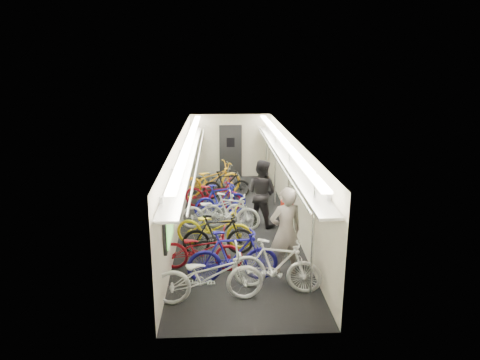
{
  "coord_description": "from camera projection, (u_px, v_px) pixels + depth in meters",
  "views": [
    {
      "loc": [
        -0.46,
        -10.99,
        4.29
      ],
      "look_at": [
        0.12,
        0.3,
        1.15
      ],
      "focal_mm": 32.0,
      "sensor_mm": 36.0,
      "label": 1
    }
  ],
  "objects": [
    {
      "name": "bicycle_7",
      "position": [
        221.0,
        200.0,
        12.18
      ],
      "size": [
        1.66,
        1.03,
        0.96
      ],
      "primitive_type": "imported",
      "rotation": [
        0.0,
        0.0,
        1.97
      ],
      "color": "#181890",
      "rests_on": "ground"
    },
    {
      "name": "bicycle_0",
      "position": [
        209.0,
        275.0,
        7.78
      ],
      "size": [
        2.07,
        0.9,
        1.05
      ],
      "primitive_type": "imported",
      "rotation": [
        0.0,
        0.0,
        1.67
      ],
      "color": "silver",
      "rests_on": "ground"
    },
    {
      "name": "bicycle_3",
      "position": [
        218.0,
        235.0,
        9.7
      ],
      "size": [
        1.65,
        0.5,
        0.99
      ],
      "primitive_type": "imported",
      "rotation": [
        0.0,
        0.0,
        1.59
      ],
      "color": "black",
      "rests_on": "ground"
    },
    {
      "name": "backpack",
      "position": [
        287.0,
        209.0,
        9.02
      ],
      "size": [
        0.28,
        0.17,
        0.38
      ],
      "primitive_type": "cube",
      "rotation": [
        0.0,
        0.0,
        -0.12
      ],
      "color": "#B41E12",
      "rests_on": "passenger_near"
    },
    {
      "name": "bicycle_10",
      "position": [
        211.0,
        179.0,
        14.03
      ],
      "size": [
        2.23,
        1.51,
        1.11
      ],
      "primitive_type": "imported",
      "rotation": [
        0.0,
        0.0,
        1.98
      ],
      "color": "#F0AC16",
      "rests_on": "ground"
    },
    {
      "name": "bicycle_1",
      "position": [
        233.0,
        256.0,
        8.5
      ],
      "size": [
        1.87,
        0.65,
        1.1
      ],
      "primitive_type": "imported",
      "rotation": [
        0.0,
        0.0,
        1.64
      ],
      "color": "navy",
      "rests_on": "ground"
    },
    {
      "name": "passenger_mid",
      "position": [
        261.0,
        193.0,
        11.41
      ],
      "size": [
        1.11,
        1.07,
        1.81
      ],
      "primitive_type": "imported",
      "rotation": [
        0.0,
        0.0,
        2.52
      ],
      "color": "black",
      "rests_on": "ground"
    },
    {
      "name": "bicycle_2",
      "position": [
        201.0,
        249.0,
        9.02
      ],
      "size": [
        1.83,
        0.86,
        0.93
      ],
      "primitive_type": "imported",
      "rotation": [
        0.0,
        0.0,
        1.43
      ],
      "color": "maroon",
      "rests_on": "ground"
    },
    {
      "name": "bicycle_8",
      "position": [
        213.0,
        193.0,
        12.81
      ],
      "size": [
        1.9,
        1.19,
        0.94
      ],
      "primitive_type": "imported",
      "rotation": [
        0.0,
        0.0,
        1.23
      ],
      "color": "maroon",
      "rests_on": "ground"
    },
    {
      "name": "bicycle_9",
      "position": [
        226.0,
        185.0,
        13.76
      ],
      "size": [
        1.57,
        0.59,
        0.92
      ],
      "primitive_type": "imported",
      "rotation": [
        0.0,
        0.0,
        1.68
      ],
      "color": "black",
      "rests_on": "ground"
    },
    {
      "name": "bicycle_11",
      "position": [
        276.0,
        266.0,
        8.17
      ],
      "size": [
        1.81,
        0.93,
        1.05
      ],
      "primitive_type": "imported",
      "rotation": [
        0.0,
        0.0,
        1.31
      ],
      "color": "silver",
      "rests_on": "ground"
    },
    {
      "name": "bicycle_5",
      "position": [
        230.0,
        211.0,
        11.25
      ],
      "size": [
        1.68,
        0.94,
        0.97
      ],
      "primitive_type": "imported",
      "rotation": [
        0.0,
        0.0,
        1.25
      ],
      "color": "silver",
      "rests_on": "ground"
    },
    {
      "name": "train_car_shell",
      "position": [
        222.0,
        159.0,
        11.97
      ],
      "size": [
        10.0,
        10.0,
        10.0
      ],
      "color": "black",
      "rests_on": "ground"
    },
    {
      "name": "passenger_near",
      "position": [
        285.0,
        232.0,
        8.71
      ],
      "size": [
        0.77,
        0.6,
        1.88
      ],
      "primitive_type": "imported",
      "rotation": [
        0.0,
        0.0,
        3.38
      ],
      "color": "gray",
      "rests_on": "ground"
    },
    {
      "name": "bicycle_6",
      "position": [
        214.0,
        210.0,
        11.41
      ],
      "size": [
        1.85,
        0.87,
        0.93
      ],
      "primitive_type": "imported",
      "rotation": [
        0.0,
        0.0,
        1.71
      ],
      "color": "silver",
      "rests_on": "ground"
    },
    {
      "name": "bicycle_4",
      "position": [
        214.0,
        227.0,
        10.16
      ],
      "size": [
        1.97,
        1.11,
        0.98
      ],
      "primitive_type": "imported",
      "rotation": [
        0.0,
        0.0,
        1.31
      ],
      "color": "gold",
      "rests_on": "ground"
    },
    {
      "name": "bicycle_12",
      "position": [
        216.0,
        178.0,
        14.55
      ],
      "size": [
        1.91,
        1.12,
        0.95
      ],
      "primitive_type": "imported",
      "rotation": [
        0.0,
        0.0,
        1.86
      ],
      "color": "slate",
      "rests_on": "ground"
    }
  ]
}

